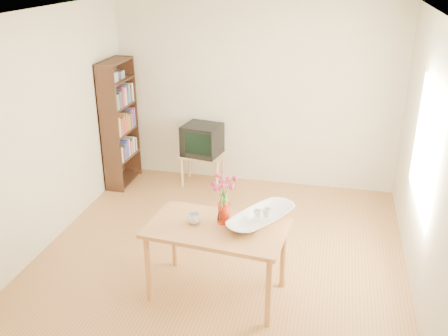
% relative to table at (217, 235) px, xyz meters
% --- Properties ---
extents(room, '(4.50, 4.50, 4.50)m').
position_rel_table_xyz_m(room, '(-0.09, 0.52, 0.64)').
color(room, '#9B6637').
rests_on(room, ground).
extents(table, '(1.36, 0.86, 0.75)m').
position_rel_table_xyz_m(table, '(0.00, 0.00, 0.00)').
color(table, '#B0703C').
rests_on(table, ground).
extents(tv_stand, '(0.60, 0.45, 0.46)m').
position_rel_table_xyz_m(tv_stand, '(-0.82, 2.49, -0.27)').
color(tv_stand, tan).
rests_on(tv_stand, ground).
extents(bookshelf, '(0.28, 0.70, 1.80)m').
position_rel_table_xyz_m(bookshelf, '(-1.96, 2.27, 0.18)').
color(bookshelf, black).
rests_on(bookshelf, ground).
extents(pitcher, '(0.13, 0.21, 0.20)m').
position_rel_table_xyz_m(pitcher, '(0.04, 0.11, 0.18)').
color(pitcher, red).
rests_on(pitcher, table).
extents(flowers, '(0.22, 0.22, 0.32)m').
position_rel_table_xyz_m(flowers, '(0.04, 0.10, 0.44)').
color(flowers, '#C42E62').
rests_on(flowers, pitcher).
extents(mug, '(0.13, 0.13, 0.10)m').
position_rel_table_xyz_m(mug, '(-0.23, 0.02, 0.14)').
color(mug, white).
rests_on(mug, table).
extents(bowl, '(0.72, 0.72, 0.50)m').
position_rel_table_xyz_m(bowl, '(0.39, 0.20, 0.34)').
color(bowl, white).
rests_on(bowl, table).
extents(teacup_a, '(0.08, 0.08, 0.06)m').
position_rel_table_xyz_m(teacup_a, '(0.35, 0.20, 0.29)').
color(teacup_a, white).
rests_on(teacup_a, bowl).
extents(teacup_b, '(0.09, 0.09, 0.07)m').
position_rel_table_xyz_m(teacup_b, '(0.43, 0.22, 0.29)').
color(teacup_b, white).
rests_on(teacup_b, bowl).
extents(television, '(0.57, 0.54, 0.44)m').
position_rel_table_xyz_m(television, '(-0.82, 2.50, 0.02)').
color(television, black).
rests_on(television, tv_stand).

